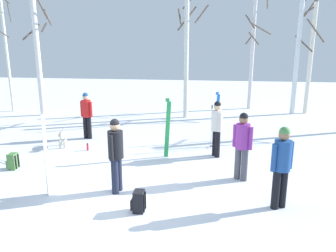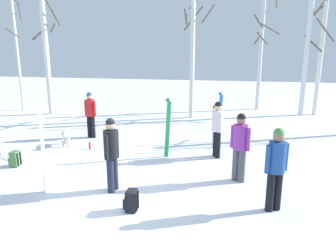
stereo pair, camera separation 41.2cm
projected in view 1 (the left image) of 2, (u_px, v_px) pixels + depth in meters
name	position (u px, v px, depth m)	size (l,w,h in m)	color
ground_plane	(127.00, 195.00, 6.85)	(60.00, 60.00, 0.00)	white
person_0	(116.00, 151.00, 6.81)	(0.34, 0.52, 1.72)	#1E2338
person_1	(242.00, 142.00, 7.49)	(0.47, 0.34, 1.72)	#4C4C56
person_2	(87.00, 113.00, 11.22)	(0.51, 0.34, 1.72)	black
person_3	(282.00, 163.00, 6.09)	(0.46, 0.34, 1.72)	black
person_4	(217.00, 125.00, 9.24)	(0.34, 0.48, 1.72)	black
dog	(62.00, 136.00, 10.30)	(0.44, 0.84, 0.57)	beige
ski_pair_planted_0	(216.00, 117.00, 10.92)	(0.21, 0.18, 1.78)	blue
ski_pair_planted_1	(46.00, 156.00, 6.69)	(0.03, 0.16, 1.84)	white
ski_pair_planted_2	(168.00, 128.00, 9.20)	(0.23, 0.05, 1.81)	green
ski_poles_0	(211.00, 125.00, 10.11)	(0.07, 0.21, 1.45)	#B2B2BC
backpack_0	(13.00, 161.00, 8.37)	(0.31, 0.28, 0.44)	#4C7F3F
backpack_1	(139.00, 202.00, 6.11)	(0.29, 0.27, 0.44)	black
water_bottle_0	(88.00, 147.00, 10.01)	(0.07, 0.07, 0.24)	red
birch_tree_0	(6.00, 42.00, 15.94)	(1.08, 1.49, 7.03)	silver
birch_tree_1	(38.00, 51.00, 15.02)	(1.51, 1.27, 6.16)	silver
birch_tree_2	(187.00, 46.00, 14.42)	(1.53, 1.46, 6.43)	silver
birch_tree_3	(253.00, 50.00, 16.86)	(1.39, 1.42, 6.27)	silver
birch_tree_4	(299.00, 41.00, 15.23)	(0.85, 1.31, 7.19)	silver
birch_tree_5	(310.00, 57.00, 15.57)	(1.28, 1.34, 5.84)	silver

